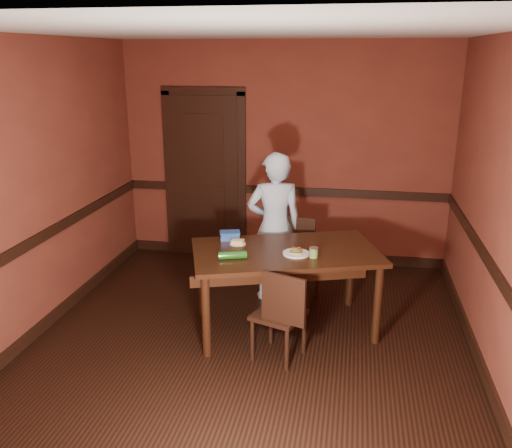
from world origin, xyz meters
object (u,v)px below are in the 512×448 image
(sandwich_plate, at_px, (296,252))
(sauce_jar, at_px, (314,252))
(chair_near, at_px, (279,313))
(person, at_px, (275,227))
(dining_table, at_px, (285,290))
(chair_far, at_px, (297,263))
(food_tub, at_px, (230,235))
(cheese_saucer, at_px, (238,243))

(sandwich_plate, height_order, sauce_jar, sauce_jar)
(chair_near, height_order, person, person)
(dining_table, distance_m, chair_far, 0.58)
(person, height_order, sandwich_plate, person)
(person, relative_size, food_tub, 7.14)
(dining_table, xyz_separation_m, cheese_saucer, (-0.47, 0.07, 0.42))
(person, distance_m, sandwich_plate, 0.83)
(food_tub, bearing_deg, person, 36.27)
(person, relative_size, sandwich_plate, 6.60)
(chair_far, relative_size, sauce_jar, 9.52)
(chair_near, xyz_separation_m, sauce_jar, (0.25, 0.39, 0.43))
(sandwich_plate, bearing_deg, sauce_jar, -17.50)
(chair_far, bearing_deg, cheese_saucer, -125.63)
(chair_near, bearing_deg, dining_table, -68.52)
(sauce_jar, height_order, food_tub, sauce_jar)
(chair_far, xyz_separation_m, cheese_saucer, (-0.51, -0.51, 0.37))
(chair_near, distance_m, sandwich_plate, 0.60)
(dining_table, bearing_deg, chair_near, -107.05)
(cheese_saucer, bearing_deg, sandwich_plate, -15.48)
(sauce_jar, relative_size, cheese_saucer, 0.61)
(chair_far, distance_m, chair_near, 1.11)
(sandwich_plate, height_order, food_tub, food_tub)
(chair_near, xyz_separation_m, food_tub, (-0.59, 0.73, 0.42))
(sandwich_plate, bearing_deg, cheese_saucer, 164.52)
(person, xyz_separation_m, sauce_jar, (0.47, -0.82, 0.05))
(dining_table, distance_m, sauce_jar, 0.54)
(dining_table, distance_m, cheese_saucer, 0.63)
(dining_table, bearing_deg, sauce_jar, -46.57)
(dining_table, relative_size, cheese_saucer, 11.05)
(chair_near, relative_size, person, 0.53)
(chair_near, height_order, cheese_saucer, cheese_saucer)
(food_tub, bearing_deg, cheese_saucer, -66.91)
(person, height_order, cheese_saucer, person)
(chair_far, relative_size, cheese_saucer, 5.82)
(dining_table, distance_m, person, 0.81)
(dining_table, distance_m, sandwich_plate, 0.44)
(chair_near, distance_m, person, 1.28)
(dining_table, height_order, chair_near, chair_near)
(person, distance_m, sauce_jar, 0.95)
(chair_far, distance_m, cheese_saucer, 0.81)
(chair_far, relative_size, food_tub, 4.02)
(sandwich_plate, height_order, cheese_saucer, sandwich_plate)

